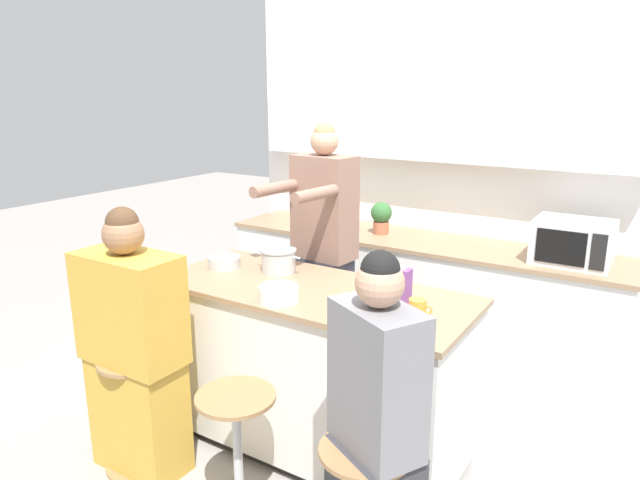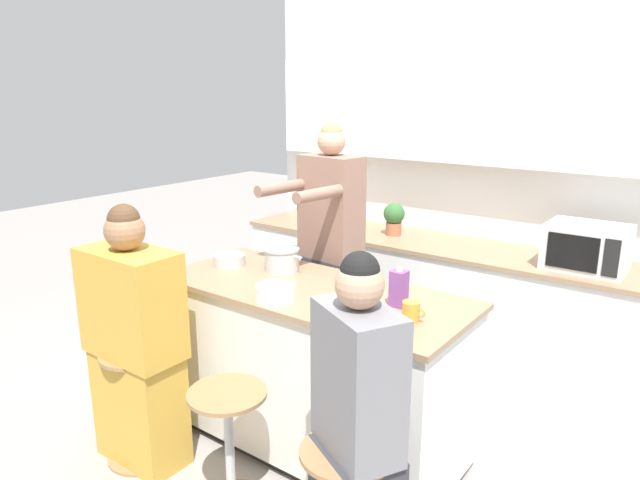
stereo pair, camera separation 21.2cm
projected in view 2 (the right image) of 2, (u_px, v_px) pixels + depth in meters
ground_plane at (312, 443)px, 3.26m from camera, size 16.00×16.00×0.00m
wall_back at (451, 148)px, 4.18m from camera, size 3.16×0.22×2.70m
back_counter at (426, 299)px, 4.23m from camera, size 2.94×0.63×0.90m
kitchen_island at (312, 368)px, 3.14m from camera, size 1.71×0.73×0.94m
bar_stool_leftmost at (139, 401)px, 3.07m from camera, size 0.38×0.38×0.62m
bar_stool_center at (229, 446)px, 2.68m from camera, size 0.38×0.38×0.62m
person_cooking at (330, 264)px, 3.65m from camera, size 0.44×0.61×1.77m
person_wrapped_blanket at (135, 347)px, 2.97m from camera, size 0.54×0.29×1.42m
person_seated_near at (357, 444)px, 2.18m from camera, size 0.43×0.39×1.41m
cooking_pot at (282, 260)px, 3.30m from camera, size 0.30×0.21×0.14m
fruit_bowl at (230, 260)px, 3.41m from camera, size 0.19×0.19×0.07m
mixing_bowl_steel at (275, 293)px, 2.84m from camera, size 0.20×0.20×0.08m
coffee_cup_near at (411, 311)px, 2.59m from camera, size 0.11×0.08×0.09m
banana_bunch at (376, 285)px, 3.02m from camera, size 0.13×0.09×0.04m
juice_carton at (399, 288)px, 2.75m from camera, size 0.07×0.07×0.19m
microwave at (587, 247)px, 3.44m from camera, size 0.46×0.36×0.27m
potted_plant at (394, 217)px, 4.25m from camera, size 0.16×0.16×0.24m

